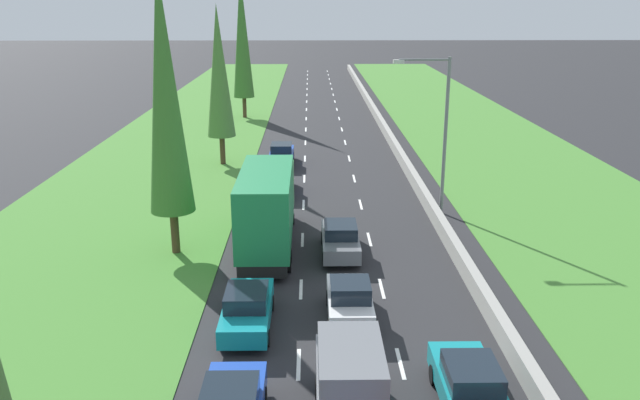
% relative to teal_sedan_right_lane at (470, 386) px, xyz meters
% --- Properties ---
extents(ground_plane, '(300.00, 300.00, 0.00)m').
position_rel_teal_sedan_right_lane_xyz_m(ground_plane, '(-3.47, 41.63, -0.81)').
color(ground_plane, '#28282B').
rests_on(ground_plane, ground).
extents(grass_verge_left, '(14.00, 140.00, 0.04)m').
position_rel_teal_sedan_right_lane_xyz_m(grass_verge_left, '(-16.12, 41.63, -0.79)').
color(grass_verge_left, '#478433').
rests_on(grass_verge_left, ground).
extents(grass_verge_right, '(14.00, 140.00, 0.04)m').
position_rel_teal_sedan_right_lane_xyz_m(grass_verge_right, '(10.88, 41.63, -0.79)').
color(grass_verge_right, '#478433').
rests_on(grass_verge_right, ground).
extents(median_barrier, '(0.44, 120.00, 0.85)m').
position_rel_teal_sedan_right_lane_xyz_m(median_barrier, '(2.23, 41.63, -0.39)').
color(median_barrier, '#9E9B93').
rests_on(median_barrier, ground).
extents(lane_markings, '(3.64, 116.00, 0.01)m').
position_rel_teal_sedan_right_lane_xyz_m(lane_markings, '(-3.47, 41.63, -0.81)').
color(lane_markings, white).
rests_on(lane_markings, ground).
extents(teal_sedan_right_lane, '(1.82, 4.50, 1.64)m').
position_rel_teal_sedan_right_lane_xyz_m(teal_sedan_right_lane, '(0.00, 0.00, 0.00)').
color(teal_sedan_right_lane, teal).
rests_on(teal_sedan_right_lane, ground).
extents(teal_sedan_left_lane, '(1.82, 4.50, 1.64)m').
position_rel_teal_sedan_right_lane_xyz_m(teal_sedan_left_lane, '(-7.19, 5.23, 0.00)').
color(teal_sedan_left_lane, teal).
rests_on(teal_sedan_left_lane, ground).
extents(grey_van_centre_lane, '(1.96, 4.90, 2.82)m').
position_rel_teal_sedan_right_lane_xyz_m(grey_van_centre_lane, '(-3.69, -0.93, 0.59)').
color(grey_van_centre_lane, slate).
rests_on(grey_van_centre_lane, ground).
extents(green_box_truck_left_lane, '(2.46, 9.40, 4.18)m').
position_rel_teal_sedan_right_lane_xyz_m(green_box_truck_left_lane, '(-6.92, 13.54, 1.37)').
color(green_box_truck_left_lane, black).
rests_on(green_box_truck_left_lane, ground).
extents(blue_sedan_left_lane_fifth, '(1.82, 4.50, 1.64)m').
position_rel_teal_sedan_right_lane_xyz_m(blue_sedan_left_lane_fifth, '(-6.84, 23.25, 0.00)').
color(blue_sedan_left_lane_fifth, '#1E47B7').
rests_on(blue_sedan_left_lane_fifth, ground).
extents(white_hatchback_centre_lane, '(1.74, 3.90, 1.72)m').
position_rel_teal_sedan_right_lane_xyz_m(white_hatchback_centre_lane, '(-3.29, 5.81, 0.02)').
color(white_hatchback_centre_lane, white).
rests_on(white_hatchback_centre_lane, ground).
extents(blue_sedan_left_lane_sixth, '(1.82, 4.50, 1.64)m').
position_rel_teal_sedan_right_lane_xyz_m(blue_sedan_left_lane_sixth, '(-6.97, 30.76, 0.00)').
color(blue_sedan_left_lane_sixth, '#1E47B7').
rests_on(blue_sedan_left_lane_sixth, ground).
extents(grey_sedan_centre_lane, '(1.82, 4.50, 1.64)m').
position_rel_teal_sedan_right_lane_xyz_m(grey_sedan_centre_lane, '(-3.34, 12.58, 0.00)').
color(grey_sedan_centre_lane, slate).
rests_on(grey_sedan_centre_lane, ground).
extents(poplar_tree_second, '(2.14, 2.14, 13.75)m').
position_rel_teal_sedan_right_lane_xyz_m(poplar_tree_second, '(-11.44, 12.95, 7.12)').
color(poplar_tree_second, '#4C3823').
rests_on(poplar_tree_second, ground).
extents(poplar_tree_third, '(2.09, 2.09, 11.79)m').
position_rel_teal_sedan_right_lane_xyz_m(poplar_tree_third, '(-11.45, 30.94, 6.14)').
color(poplar_tree_third, '#4C3823').
rests_on(poplar_tree_third, ground).
extents(poplar_tree_fourth, '(2.17, 2.17, 14.92)m').
position_rel_teal_sedan_right_lane_xyz_m(poplar_tree_fourth, '(-11.77, 51.40, 7.70)').
color(poplar_tree_fourth, '#4C3823').
rests_on(poplar_tree_fourth, ground).
extents(street_light_mast, '(3.20, 0.28, 9.00)m').
position_rel_teal_sedan_right_lane_xyz_m(street_light_mast, '(2.53, 18.97, 4.42)').
color(street_light_mast, gray).
rests_on(street_light_mast, ground).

